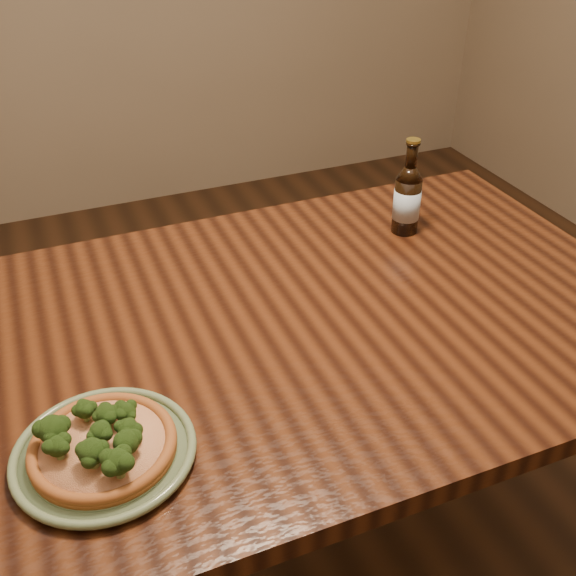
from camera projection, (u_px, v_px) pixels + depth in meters
name	position (u px, v px, depth m)	size (l,w,h in m)	color
table	(251.00, 366.00, 1.30)	(1.60, 0.90, 0.75)	#441F0E
plate	(104.00, 452.00, 0.98)	(0.27, 0.27, 0.02)	#6A7D56
pizza	(102.00, 444.00, 0.97)	(0.21, 0.21, 0.07)	#A45825
beer_bottle	(407.00, 199.00, 1.52)	(0.06, 0.06, 0.22)	black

